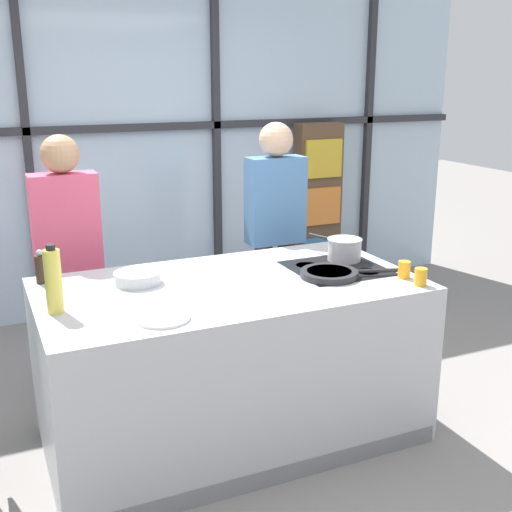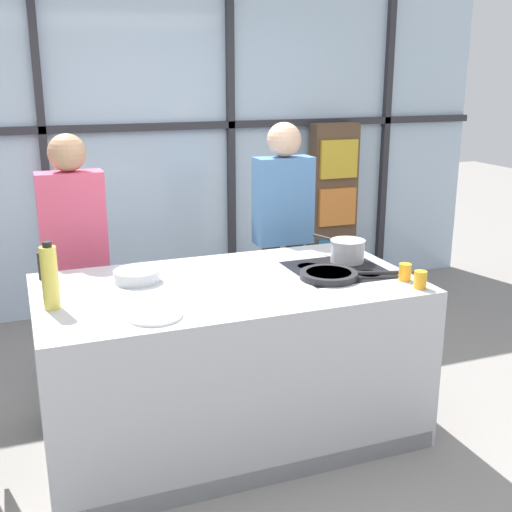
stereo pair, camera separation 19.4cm
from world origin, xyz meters
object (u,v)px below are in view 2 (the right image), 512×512
Objects in this scene: white_plate at (155,316)px; mixing_bowl at (137,275)px; spectator_far_left at (74,246)px; pepper_grinder at (43,265)px; juice_glass_near at (420,280)px; juice_glass_far at (405,272)px; frying_pan at (330,275)px; spectator_center_left at (283,225)px; oil_bottle at (50,277)px; saucepan at (347,250)px.

mixing_bowl reaches higher than white_plate.
white_plate is 0.55m from mixing_bowl.
spectator_far_left is 0.75m from mixing_bowl.
spectator_far_left is 0.53m from pepper_grinder.
white_plate is at bearing 100.31° from spectator_far_left.
pepper_grinder reaches higher than white_plate.
white_plate is 1.37m from juice_glass_near.
juice_glass_far is at bearing 143.17° from spectator_far_left.
spectator_far_left is 2.95× the size of frying_pan.
juice_glass_far reaches higher than mixing_bowl.
pepper_grinder is (-1.61, -0.49, 0.02)m from spectator_center_left.
frying_pan is 5.95× the size of juice_glass_far.
pepper_grinder reaches higher than mixing_bowl.
oil_bottle is at bearing 31.20° from spectator_center_left.
spectator_far_left reaches higher than saucepan.
juice_glass_near is at bearing -78.46° from saucepan.
oil_bottle is (-0.20, -0.97, 0.11)m from spectator_far_left.
pepper_grinder is (-1.45, 0.54, 0.06)m from frying_pan.
juice_glass_far is (0.36, -0.17, 0.03)m from frying_pan.
spectator_center_left is at bearing 99.36° from juice_glass_far.
spectator_far_left is at bearing 66.94° from pepper_grinder.
mixing_bowl is 1.43m from juice_glass_far.
juice_glass_far reaches higher than white_plate.
saucepan is (1.48, -0.77, 0.03)m from spectator_far_left.
spectator_center_left is at bearing 180.00° from spectator_far_left.
spectator_center_left reaches higher than juice_glass_far.
spectator_far_left is 4.98× the size of oil_bottle.
pepper_grinder is at bearing 158.53° from juice_glass_far.
pepper_grinder is at bearing 16.84° from spectator_center_left.
white_plate is at bearing 176.65° from juice_glass_near.
oil_bottle is (-1.44, 0.06, 0.13)m from frying_pan.
white_plate is at bearing -34.14° from oil_bottle.
juice_glass_near is at bearing -90.00° from juice_glass_far.
oil_bottle is at bearing 172.74° from juice_glass_far.
oil_bottle is 1.83m from juice_glass_near.
oil_bottle is at bearing -149.53° from mixing_bowl.
white_plate is 1.36× the size of pepper_grinder.
white_plate is at bearing -177.50° from juice_glass_far.
juice_glass_far is (0.12, -0.43, -0.02)m from saucepan.
pepper_grinder is (-0.44, 0.77, 0.07)m from white_plate.
mixing_bowl is 0.51m from pepper_grinder.
pepper_grinder is (-0.46, 0.22, 0.05)m from mixing_bowl.
juice_glass_far is at bearing 2.50° from white_plate.
spectator_far_left is 1.67m from saucepan.
oil_bottle is at bearing 78.48° from spectator_far_left.
juice_glass_far is at bearing -20.14° from mixing_bowl.
pepper_grinder is (-0.21, -0.49, 0.04)m from spectator_far_left.
frying_pan is 1.54m from pepper_grinder.
juice_glass_near is (1.60, -1.34, 0.01)m from spectator_far_left.
juice_glass_near is (0.20, -1.34, -0.01)m from spectator_center_left.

